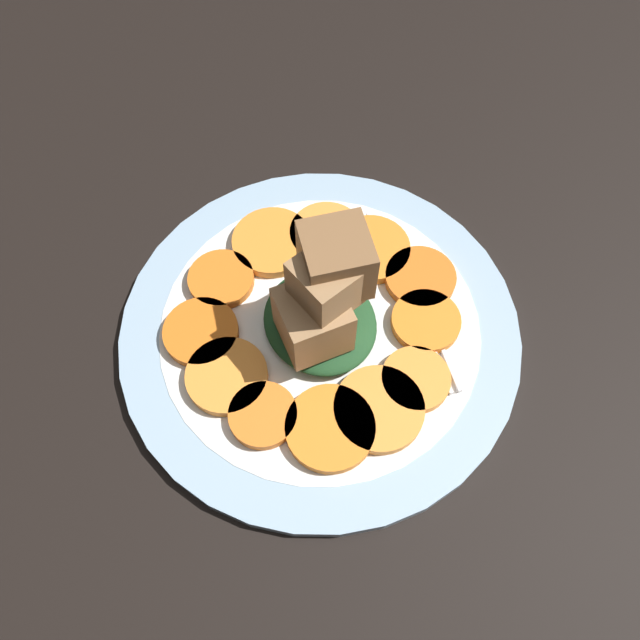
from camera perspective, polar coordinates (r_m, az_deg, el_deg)
table_slab at (r=49.83cm, az=-0.00°, el=-1.69°), size 120.00×120.00×2.00cm
plate at (r=48.47cm, az=-0.00°, el=-0.89°), size 30.87×30.87×1.05cm
carrot_slice_0 at (r=44.98cm, az=5.40°, el=-8.10°), size 6.51×6.51×0.82cm
carrot_slice_1 at (r=46.15cm, az=8.74°, el=-5.38°), size 5.06×5.06×0.82cm
carrot_slice_2 at (r=48.38cm, az=9.65°, el=-0.12°), size 5.32×5.32×0.82cm
carrot_slice_3 at (r=50.25cm, az=9.24°, el=3.71°), size 5.64×5.64×0.82cm
carrot_slice_4 at (r=51.37cm, az=4.69°, el=6.48°), size 6.37×6.37×0.82cm
carrot_slice_5 at (r=52.09cm, az=0.60°, el=7.88°), size 6.10×6.10×0.82cm
carrot_slice_6 at (r=51.76cm, az=-4.40°, el=7.13°), size 6.58×6.58×0.82cm
carrot_slice_7 at (r=50.21cm, az=-9.03°, el=3.69°), size 5.24×5.24×0.82cm
carrot_slice_8 at (r=48.12cm, az=-10.83°, el=-1.10°), size 5.72×5.72×0.82cm
carrot_slice_9 at (r=46.23cm, az=-8.52°, el=-5.09°), size 6.03×6.03×0.82cm
carrot_slice_10 at (r=44.81cm, az=-5.24°, el=-8.65°), size 4.91×4.91×0.82cm
carrot_slice_11 at (r=44.33cm, az=0.93°, el=-9.85°), size 6.38×6.38×0.82cm
center_pile at (r=44.13cm, az=0.27°, el=1.91°), size 9.33×8.40×10.49cm
fork at (r=49.28cm, az=8.11°, el=1.68°), size 17.19×5.02×0.40cm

